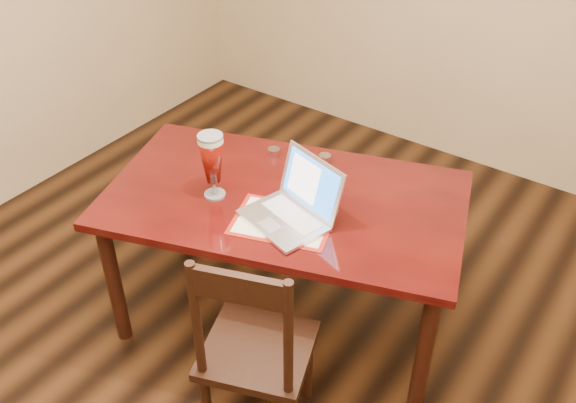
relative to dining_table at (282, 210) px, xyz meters
The scene contains 4 objects.
ground 0.87m from the dining_table, 69.44° to the right, with size 5.00×5.00×0.00m, color black.
room_shell 1.20m from the dining_table, 69.44° to the right, with size 4.51×5.01×2.71m.
dining_table is the anchor object (origin of this frame).
dining_chair 0.70m from the dining_table, 64.08° to the right, with size 0.55×0.53×1.02m.
Camera 1 is at (1.19, -1.42, 2.49)m, focal length 40.00 mm.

